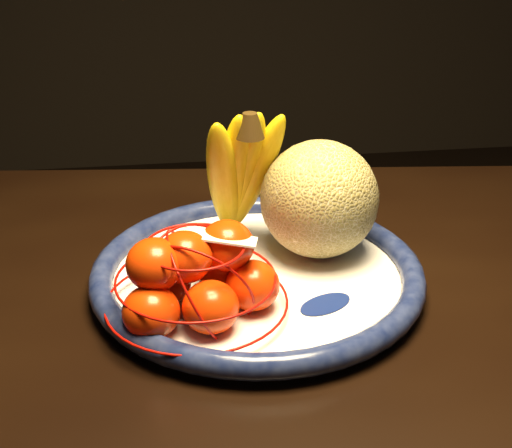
{
  "coord_description": "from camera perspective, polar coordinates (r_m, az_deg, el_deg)",
  "views": [
    {
      "loc": [
        -0.3,
        -0.64,
        1.11
      ],
      "look_at": [
        -0.21,
        0.03,
        0.78
      ],
      "focal_mm": 50.0,
      "sensor_mm": 36.0,
      "label": 1
    }
  ],
  "objects": [
    {
      "name": "dining_table",
      "position": [
        0.77,
        9.48,
        -12.68
      ],
      "size": [
        1.51,
        1.01,
        0.71
      ],
      "rotation": [
        0.0,
        0.0,
        -0.11
      ],
      "color": "black",
      "rests_on": "ground"
    },
    {
      "name": "banana_bunch",
      "position": [
        0.8,
        -1.38,
        4.42
      ],
      "size": [
        0.12,
        0.12,
        0.18
      ],
      "rotation": [
        0.0,
        0.0,
        0.26
      ],
      "color": "yellow",
      "rests_on": "fruit_bowl"
    },
    {
      "name": "cantaloupe",
      "position": [
        0.79,
        5.09,
        2.0
      ],
      "size": [
        0.13,
        0.13,
        0.13
      ],
      "primitive_type": "sphere",
      "color": "olive",
      "rests_on": "fruit_bowl"
    },
    {
      "name": "fruit_bowl",
      "position": [
        0.77,
        0.1,
        -4.04
      ],
      "size": [
        0.36,
        0.36,
        0.03
      ],
      "rotation": [
        0.0,
        0.0,
        -0.13
      ],
      "color": "white",
      "rests_on": "dining_table"
    },
    {
      "name": "price_tag",
      "position": [
        0.68,
        -2.95,
        -1.09
      ],
      "size": [
        0.08,
        0.04,
        0.01
      ],
      "primitive_type": "cube",
      "rotation": [
        -0.14,
        0.1,
        -0.24
      ],
      "color": "white",
      "rests_on": "mandarin_bag"
    },
    {
      "name": "mandarin_bag",
      "position": [
        0.69,
        -4.8,
        -4.37
      ],
      "size": [
        0.21,
        0.21,
        0.11
      ],
      "rotation": [
        0.0,
        0.0,
        0.19
      ],
      "color": "#FF2B00",
      "rests_on": "fruit_bowl"
    }
  ]
}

